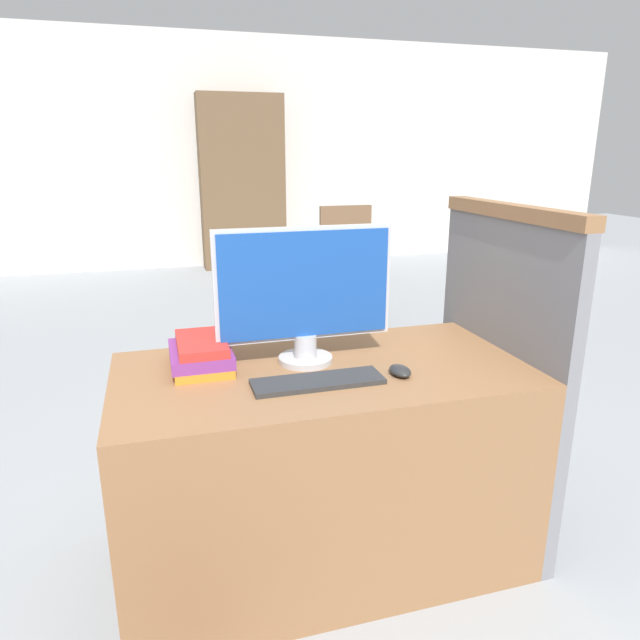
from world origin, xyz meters
name	(u,v)px	position (x,y,z in m)	size (l,w,h in m)	color
ground_plane	(355,626)	(0.00, 0.00, 0.00)	(20.00, 20.00, 0.00)	#93999E
wall_back	(190,154)	(0.00, 6.13, 1.40)	(12.00, 0.06, 2.80)	beige
desk	(323,465)	(0.00, 0.36, 0.37)	(1.37, 0.71, 0.73)	#8C603D
carrel_divider	(498,369)	(0.71, 0.40, 0.64)	(0.07, 0.80, 1.25)	slate
monitor	(305,293)	(-0.04, 0.43, 0.98)	(0.60, 0.19, 0.47)	#B7B7BC
keyboard	(318,381)	(-0.05, 0.23, 0.74)	(0.41, 0.13, 0.02)	#2D2D2D
mouse	(400,371)	(0.22, 0.23, 0.75)	(0.06, 0.10, 0.03)	#262626
book_stack	(201,354)	(-0.39, 0.48, 0.78)	(0.20, 0.27, 0.10)	orange
far_chair	(349,263)	(1.02, 3.03, 0.55)	(0.44, 0.44, 1.00)	brown
bookshelf_far	(242,183)	(0.60, 5.89, 1.05)	(1.03, 0.32, 2.10)	brown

